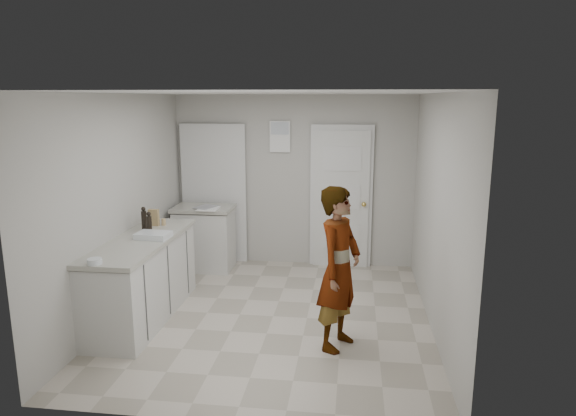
# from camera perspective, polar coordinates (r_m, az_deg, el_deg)

# --- Properties ---
(ground) EXTENTS (4.00, 4.00, 0.00)m
(ground) POSITION_cam_1_polar(r_m,az_deg,el_deg) (6.00, -1.66, -11.93)
(ground) COLOR gray
(ground) RESTS_ON ground
(room_shell) EXTENTS (4.00, 4.00, 4.00)m
(room_shell) POSITION_cam_1_polar(r_m,az_deg,el_deg) (7.57, -0.71, 1.30)
(room_shell) COLOR #B3B1A9
(room_shell) RESTS_ON ground
(main_counter) EXTENTS (0.64, 1.96, 0.93)m
(main_counter) POSITION_cam_1_polar(r_m,az_deg,el_deg) (6.05, -15.81, -7.84)
(main_counter) COLOR silver
(main_counter) RESTS_ON ground
(side_counter) EXTENTS (0.84, 0.61, 0.93)m
(side_counter) POSITION_cam_1_polar(r_m,az_deg,el_deg) (7.55, -9.25, -3.53)
(side_counter) COLOR silver
(side_counter) RESTS_ON ground
(person) EXTENTS (0.60, 0.70, 1.63)m
(person) POSITION_cam_1_polar(r_m,az_deg,el_deg) (5.07, 5.69, -6.71)
(person) COLOR silver
(person) RESTS_ON ground
(cake_mix_box) EXTENTS (0.12, 0.06, 0.20)m
(cake_mix_box) POSITION_cam_1_polar(r_m,az_deg,el_deg) (6.44, -14.69, -1.03)
(cake_mix_box) COLOR #99794C
(cake_mix_box) RESTS_ON main_counter
(spice_jar) EXTENTS (0.05, 0.05, 0.08)m
(spice_jar) POSITION_cam_1_polar(r_m,az_deg,el_deg) (6.44, -13.65, -1.52)
(spice_jar) COLOR tan
(spice_jar) RESTS_ON main_counter
(oil_cruet_a) EXTENTS (0.06, 0.06, 0.24)m
(oil_cruet_a) POSITION_cam_1_polar(r_m,az_deg,el_deg) (6.13, -15.17, -1.56)
(oil_cruet_a) COLOR black
(oil_cruet_a) RESTS_ON main_counter
(oil_cruet_b) EXTENTS (0.06, 0.06, 0.28)m
(oil_cruet_b) POSITION_cam_1_polar(r_m,az_deg,el_deg) (6.27, -15.71, -1.15)
(oil_cruet_b) COLOR black
(oil_cruet_b) RESTS_ON main_counter
(baking_dish) EXTENTS (0.38, 0.28, 0.06)m
(baking_dish) POSITION_cam_1_polar(r_m,az_deg,el_deg) (5.89, -14.74, -2.97)
(baking_dish) COLOR silver
(baking_dish) RESTS_ON main_counter
(egg_bowl) EXTENTS (0.14, 0.14, 0.05)m
(egg_bowl) POSITION_cam_1_polar(r_m,az_deg,el_deg) (5.15, -20.69, -5.57)
(egg_bowl) COLOR silver
(egg_bowl) RESTS_ON main_counter
(papers) EXTENTS (0.28, 0.35, 0.01)m
(papers) POSITION_cam_1_polar(r_m,az_deg,el_deg) (7.27, -8.81, -0.06)
(papers) COLOR white
(papers) RESTS_ON side_counter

